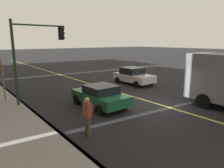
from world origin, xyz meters
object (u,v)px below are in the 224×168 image
(pedestrian_with_backpack, at_px, (88,113))
(car_green, at_px, (100,95))
(traffic_light_mast, at_px, (36,48))
(street_sign_post, at_px, (3,78))
(car_white, at_px, (134,76))

(pedestrian_with_backpack, bearing_deg, car_green, -42.58)
(pedestrian_with_backpack, relative_size, traffic_light_mast, 0.32)
(car_green, distance_m, street_sign_post, 6.39)
(car_green, relative_size, pedestrian_with_backpack, 2.34)
(car_green, relative_size, car_white, 1.01)
(pedestrian_with_backpack, bearing_deg, car_white, -54.19)
(car_white, relative_size, street_sign_post, 1.34)
(pedestrian_with_backpack, bearing_deg, street_sign_post, 14.30)
(car_green, height_order, traffic_light_mast, traffic_light_mast)
(street_sign_post, bearing_deg, traffic_light_mast, -123.77)
(car_white, xyz_separation_m, street_sign_post, (0.59, 11.16, 0.96))
(street_sign_post, bearing_deg, pedestrian_with_backpack, -165.70)
(car_white, xyz_separation_m, traffic_light_mast, (-0.63, 9.33, 2.87))
(pedestrian_with_backpack, distance_m, street_sign_post, 7.57)
(traffic_light_mast, bearing_deg, car_white, -86.14)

